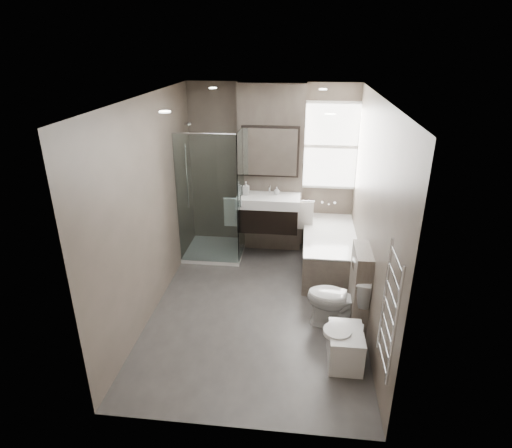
# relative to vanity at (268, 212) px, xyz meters

# --- Properties ---
(room) EXTENTS (2.70, 3.90, 2.70)m
(room) POSITION_rel_vanity_xyz_m (0.00, -1.43, 0.56)
(room) COLOR #464341
(room) RESTS_ON ground
(vanity_pier) EXTENTS (1.00, 0.25, 2.60)m
(vanity_pier) POSITION_rel_vanity_xyz_m (0.00, 0.35, 0.56)
(vanity_pier) COLOR #5E544A
(vanity_pier) RESTS_ON ground
(vanity) EXTENTS (0.95, 0.47, 0.66)m
(vanity) POSITION_rel_vanity_xyz_m (0.00, 0.00, 0.00)
(vanity) COLOR black
(vanity) RESTS_ON vanity_pier
(mirror_cabinet) EXTENTS (0.86, 0.08, 0.76)m
(mirror_cabinet) POSITION_rel_vanity_xyz_m (0.00, 0.19, 0.89)
(mirror_cabinet) COLOR black
(mirror_cabinet) RESTS_ON vanity_pier
(towel_left) EXTENTS (0.24, 0.06, 0.44)m
(towel_left) POSITION_rel_vanity_xyz_m (-0.56, -0.02, -0.02)
(towel_left) COLOR silver
(towel_left) RESTS_ON vanity_pier
(towel_right) EXTENTS (0.24, 0.06, 0.44)m
(towel_right) POSITION_rel_vanity_xyz_m (0.56, -0.02, -0.02)
(towel_right) COLOR silver
(towel_right) RESTS_ON vanity_pier
(shower_enclosure) EXTENTS (0.90, 0.90, 2.00)m
(shower_enclosure) POSITION_rel_vanity_xyz_m (-0.75, -0.08, -0.25)
(shower_enclosure) COLOR white
(shower_enclosure) RESTS_ON ground
(bathtub) EXTENTS (0.75, 1.60, 0.57)m
(bathtub) POSITION_rel_vanity_xyz_m (0.92, -0.33, -0.43)
(bathtub) COLOR #5E544A
(bathtub) RESTS_ON ground
(window) EXTENTS (0.98, 0.06, 1.33)m
(window) POSITION_rel_vanity_xyz_m (0.90, 0.45, 0.93)
(window) COLOR white
(window) RESTS_ON room
(toilet) EXTENTS (0.79, 0.54, 0.74)m
(toilet) POSITION_rel_vanity_xyz_m (0.97, -1.72, -0.37)
(toilet) COLOR white
(toilet) RESTS_ON ground
(cistern_box) EXTENTS (0.19, 0.55, 1.00)m
(cistern_box) POSITION_rel_vanity_xyz_m (1.21, -1.68, -0.24)
(cistern_box) COLOR #5E544A
(cistern_box) RESTS_ON ground
(bidet) EXTENTS (0.42, 0.48, 0.51)m
(bidet) POSITION_rel_vanity_xyz_m (1.01, -2.36, -0.54)
(bidet) COLOR white
(bidet) RESTS_ON ground
(towel_radiator) EXTENTS (0.03, 0.49, 1.10)m
(towel_radiator) POSITION_rel_vanity_xyz_m (1.25, -3.03, 0.38)
(towel_radiator) COLOR silver
(towel_radiator) RESTS_ON room
(soap_bottle_a) EXTENTS (0.09, 0.09, 0.20)m
(soap_bottle_a) POSITION_rel_vanity_xyz_m (-0.35, 0.03, 0.36)
(soap_bottle_a) COLOR white
(soap_bottle_a) RESTS_ON vanity
(soap_bottle_b) EXTENTS (0.09, 0.09, 0.12)m
(soap_bottle_b) POSITION_rel_vanity_xyz_m (0.12, 0.09, 0.32)
(soap_bottle_b) COLOR white
(soap_bottle_b) RESTS_ON vanity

